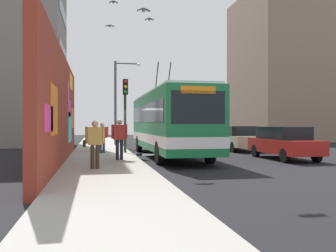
% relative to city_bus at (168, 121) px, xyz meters
% --- Properties ---
extents(ground_plane, '(80.00, 80.00, 0.00)m').
position_rel_city_bus_xyz_m(ground_plane, '(0.51, 1.80, -1.86)').
color(ground_plane, black).
extents(sidewalk_slab, '(48.00, 3.20, 0.15)m').
position_rel_city_bus_xyz_m(sidewalk_slab, '(0.51, 3.40, -1.79)').
color(sidewalk_slab, '#9E9B93').
rests_on(sidewalk_slab, ground_plane).
extents(graffiti_wall, '(14.66, 0.32, 4.56)m').
position_rel_city_bus_xyz_m(graffiti_wall, '(-3.15, 5.15, 0.42)').
color(graffiti_wall, maroon).
rests_on(graffiti_wall, ground_plane).
extents(building_far_left, '(8.11, 9.37, 20.90)m').
position_rel_city_bus_xyz_m(building_far_left, '(12.40, 11.00, 8.59)').
color(building_far_left, gray).
rests_on(building_far_left, ground_plane).
extents(building_far_right, '(10.35, 7.70, 15.15)m').
position_rel_city_bus_xyz_m(building_far_right, '(16.65, -15.20, 5.71)').
color(building_far_right, gray).
rests_on(building_far_right, ground_plane).
extents(city_bus, '(11.36, 2.50, 5.14)m').
position_rel_city_bus_xyz_m(city_bus, '(0.00, 0.00, 0.00)').
color(city_bus, '#19723F').
rests_on(city_bus, ground_plane).
extents(parked_car_red, '(4.53, 1.76, 1.58)m').
position_rel_city_bus_xyz_m(parked_car_red, '(-2.50, -5.20, -1.03)').
color(parked_car_red, '#B21E19').
rests_on(parked_car_red, ground_plane).
extents(parked_car_champagne, '(4.90, 1.84, 1.58)m').
position_rel_city_bus_xyz_m(parked_car_champagne, '(3.59, -5.20, -1.03)').
color(parked_car_champagne, '#C6B793').
rests_on(parked_car_champagne, ground_plane).
extents(parked_car_dark_gray, '(4.17, 1.77, 1.58)m').
position_rel_city_bus_xyz_m(parked_car_dark_gray, '(8.80, -5.20, -1.03)').
color(parked_car_dark_gray, '#38383D').
rests_on(parked_car_dark_gray, ground_plane).
extents(pedestrian_near_wall, '(0.23, 0.75, 1.68)m').
position_rel_city_bus_xyz_m(pedestrian_near_wall, '(-5.75, 3.79, -0.72)').
color(pedestrian_near_wall, '#3F3326').
rests_on(pedestrian_near_wall, sidewalk_slab).
extents(pedestrian_at_curb, '(0.24, 0.70, 1.76)m').
position_rel_city_bus_xyz_m(pedestrian_at_curb, '(-2.71, 2.73, -0.66)').
color(pedestrian_at_curb, '#1E1E2D').
rests_on(pedestrian_at_curb, sidewalk_slab).
extents(pedestrian_midblock, '(0.22, 0.73, 1.63)m').
position_rel_city_bus_xyz_m(pedestrian_midblock, '(1.29, 3.40, -0.76)').
color(pedestrian_midblock, '#2D3F59').
rests_on(pedestrian_midblock, sidewalk_slab).
extents(traffic_light, '(0.49, 0.28, 4.02)m').
position_rel_city_bus_xyz_m(traffic_light, '(1.22, 2.15, 1.00)').
color(traffic_light, '#2D382D').
rests_on(traffic_light, sidewalk_slab).
extents(street_lamp, '(0.44, 1.99, 6.31)m').
position_rel_city_bus_xyz_m(street_lamp, '(9.07, 2.01, 1.95)').
color(street_lamp, '#4C4C51').
rests_on(street_lamp, sidewalk_slab).
extents(curbside_puddle, '(1.57, 1.57, 0.00)m').
position_rel_city_bus_xyz_m(curbside_puddle, '(1.50, 1.20, -1.86)').
color(curbside_puddle, black).
rests_on(curbside_puddle, ground_plane).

